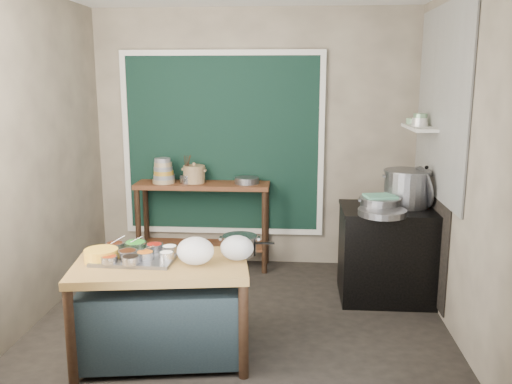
# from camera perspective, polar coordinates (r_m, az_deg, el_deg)

# --- Properties ---
(floor) EXTENTS (3.50, 3.00, 0.02)m
(floor) POSITION_cam_1_polar(r_m,az_deg,el_deg) (4.91, -1.53, -13.09)
(floor) COLOR #28231F
(floor) RESTS_ON ground
(back_wall) EXTENTS (3.50, 0.02, 2.80)m
(back_wall) POSITION_cam_1_polar(r_m,az_deg,el_deg) (5.99, -0.15, 5.54)
(back_wall) COLOR gray
(back_wall) RESTS_ON floor
(left_wall) EXTENTS (0.02, 3.00, 2.80)m
(left_wall) POSITION_cam_1_polar(r_m,az_deg,el_deg) (4.99, -22.19, 3.39)
(left_wall) COLOR gray
(left_wall) RESTS_ON floor
(right_wall) EXTENTS (0.02, 3.00, 2.80)m
(right_wall) POSITION_cam_1_polar(r_m,az_deg,el_deg) (4.66, 20.48, 2.98)
(right_wall) COLOR gray
(right_wall) RESTS_ON floor
(curtain_panel) EXTENTS (2.10, 0.02, 1.90)m
(curtain_panel) POSITION_cam_1_polar(r_m,az_deg,el_deg) (5.99, -3.53, 5.04)
(curtain_panel) COLOR black
(curtain_panel) RESTS_ON back_wall
(curtain_frame) EXTENTS (2.22, 0.03, 2.02)m
(curtain_frame) POSITION_cam_1_polar(r_m,az_deg,el_deg) (5.98, -3.54, 5.02)
(curtain_frame) COLOR beige
(curtain_frame) RESTS_ON back_wall
(tile_panel) EXTENTS (0.02, 1.70, 1.70)m
(tile_panel) POSITION_cam_1_polar(r_m,az_deg,el_deg) (5.14, 18.88, 8.90)
(tile_panel) COLOR #B2B2AA
(tile_panel) RESTS_ON right_wall
(soot_patch) EXTENTS (0.01, 1.30, 1.30)m
(soot_patch) POSITION_cam_1_polar(r_m,az_deg,el_deg) (5.41, 17.87, -3.28)
(soot_patch) COLOR black
(soot_patch) RESTS_ON right_wall
(wall_shelf) EXTENTS (0.22, 0.70, 0.03)m
(wall_shelf) POSITION_cam_1_polar(r_m,az_deg,el_deg) (5.42, 16.84, 6.50)
(wall_shelf) COLOR beige
(wall_shelf) RESTS_ON right_wall
(prep_table) EXTENTS (1.34, 0.89, 0.75)m
(prep_table) POSITION_cam_1_polar(r_m,az_deg,el_deg) (4.16, -9.82, -12.23)
(prep_table) COLOR olive
(prep_table) RESTS_ON floor
(back_counter) EXTENTS (1.45, 0.40, 0.95)m
(back_counter) POSITION_cam_1_polar(r_m,az_deg,el_deg) (6.01, -5.56, -3.50)
(back_counter) COLOR #542A18
(back_counter) RESTS_ON floor
(stove_block) EXTENTS (0.90, 0.68, 0.85)m
(stove_block) POSITION_cam_1_polar(r_m,az_deg,el_deg) (5.31, 13.81, -6.42)
(stove_block) COLOR black
(stove_block) RESTS_ON floor
(stove_top) EXTENTS (0.92, 0.69, 0.03)m
(stove_top) POSITION_cam_1_polar(r_m,az_deg,el_deg) (5.19, 14.05, -1.80)
(stove_top) COLOR black
(stove_top) RESTS_ON stove_block
(condiment_tray) EXTENTS (0.59, 0.43, 0.03)m
(condiment_tray) POSITION_cam_1_polar(r_m,az_deg,el_deg) (4.12, -12.51, -6.78)
(condiment_tray) COLOR gray
(condiment_tray) RESTS_ON prep_table
(condiment_bowls) EXTENTS (0.57, 0.45, 0.07)m
(condiment_bowls) POSITION_cam_1_polar(r_m,az_deg,el_deg) (4.12, -12.78, -6.15)
(condiment_bowls) COLOR gray
(condiment_bowls) RESTS_ON condiment_tray
(yellow_basin) EXTENTS (0.26, 0.26, 0.09)m
(yellow_basin) POSITION_cam_1_polar(r_m,az_deg,el_deg) (4.12, -15.97, -6.43)
(yellow_basin) COLOR gold
(yellow_basin) RESTS_ON prep_table
(saucepan) EXTENTS (0.28, 0.28, 0.15)m
(saucepan) POSITION_cam_1_polar(r_m,az_deg,el_deg) (4.12, -1.72, -5.59)
(saucepan) COLOR gray
(saucepan) RESTS_ON prep_table
(plastic_bag_a) EXTENTS (0.31, 0.28, 0.20)m
(plastic_bag_a) POSITION_cam_1_polar(r_m,az_deg,el_deg) (3.92, -6.40, -6.18)
(plastic_bag_a) COLOR white
(plastic_bag_a) RESTS_ON prep_table
(plastic_bag_b) EXTENTS (0.28, 0.26, 0.18)m
(plastic_bag_b) POSITION_cam_1_polar(r_m,az_deg,el_deg) (3.99, -2.01, -5.89)
(plastic_bag_b) COLOR white
(plastic_bag_b) RESTS_ON prep_table
(bowl_stack) EXTENTS (0.24, 0.24, 0.27)m
(bowl_stack) POSITION_cam_1_polar(r_m,az_deg,el_deg) (5.93, -9.75, 2.07)
(bowl_stack) COLOR tan
(bowl_stack) RESTS_ON back_counter
(utensil_cup) EXTENTS (0.18, 0.18, 0.09)m
(utensil_cup) POSITION_cam_1_polar(r_m,az_deg,el_deg) (5.90, -7.27, 1.38)
(utensil_cup) COLOR gray
(utensil_cup) RESTS_ON back_counter
(ceramic_crock) EXTENTS (0.32, 0.32, 0.17)m
(ceramic_crock) POSITION_cam_1_polar(r_m,az_deg,el_deg) (5.90, -6.53, 1.78)
(ceramic_crock) COLOR #9B7E55
(ceramic_crock) RESTS_ON back_counter
(wide_bowl) EXTENTS (0.30, 0.30, 0.07)m
(wide_bowl) POSITION_cam_1_polar(r_m,az_deg,el_deg) (5.84, -0.97, 1.23)
(wide_bowl) COLOR gray
(wide_bowl) RESTS_ON back_counter
(stock_pot) EXTENTS (0.52, 0.52, 0.35)m
(stock_pot) POSITION_cam_1_polar(r_m,az_deg,el_deg) (5.25, 15.55, 0.38)
(stock_pot) COLOR gray
(stock_pot) RESTS_ON stove_top
(pot_lid) EXTENTS (0.18, 0.41, 0.39)m
(pot_lid) POSITION_cam_1_polar(r_m,az_deg,el_deg) (5.26, 17.18, 0.52)
(pot_lid) COLOR gray
(pot_lid) RESTS_ON stove_top
(steamer) EXTENTS (0.45, 0.45, 0.12)m
(steamer) POSITION_cam_1_polar(r_m,az_deg,el_deg) (5.05, 12.92, -1.23)
(steamer) COLOR gray
(steamer) RESTS_ON stove_top
(green_cloth) EXTENTS (0.31, 0.26, 0.02)m
(green_cloth) POSITION_cam_1_polar(r_m,az_deg,el_deg) (5.04, 12.96, -0.43)
(green_cloth) COLOR #5AA580
(green_cloth) RESTS_ON steamer
(shallow_pan) EXTENTS (0.56, 0.56, 0.06)m
(shallow_pan) POSITION_cam_1_polar(r_m,az_deg,el_deg) (4.88, 13.14, -2.10)
(shallow_pan) COLOR gray
(shallow_pan) RESTS_ON stove_top
(shelf_bowl_stack) EXTENTS (0.15, 0.15, 0.12)m
(shelf_bowl_stack) POSITION_cam_1_polar(r_m,az_deg,el_deg) (5.41, 16.90, 7.24)
(shelf_bowl_stack) COLOR silver
(shelf_bowl_stack) RESTS_ON wall_shelf
(shelf_bowl_green) EXTENTS (0.17, 0.17, 0.06)m
(shelf_bowl_green) POSITION_cam_1_polar(r_m,az_deg,el_deg) (5.67, 16.32, 7.18)
(shelf_bowl_green) COLOR gray
(shelf_bowl_green) RESTS_ON wall_shelf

